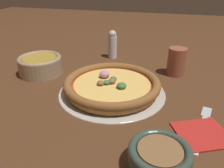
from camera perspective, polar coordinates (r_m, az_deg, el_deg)
ground_plane at (r=0.65m, az=0.00°, el=-2.11°), size 3.00×3.00×0.00m
pizza_tray at (r=0.65m, az=0.00°, el=-1.82°), size 0.32×0.32×0.01m
pizza at (r=0.64m, az=-0.01°, el=-0.11°), size 0.28×0.28×0.04m
bowl_near at (r=0.81m, az=-18.22°, el=4.95°), size 0.15×0.15×0.06m
bowl_far at (r=0.42m, az=12.23°, el=-18.21°), size 0.11×0.11×0.05m
drinking_cup at (r=0.78m, az=16.48°, el=5.63°), size 0.06×0.06×0.10m
napkin at (r=0.53m, az=22.58°, el=-11.81°), size 0.14×0.14×0.01m
fork at (r=0.56m, az=22.67°, el=-9.80°), size 0.06×0.19×0.00m
pepper_shaker at (r=0.91m, az=0.12°, el=10.34°), size 0.04×0.04×0.11m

